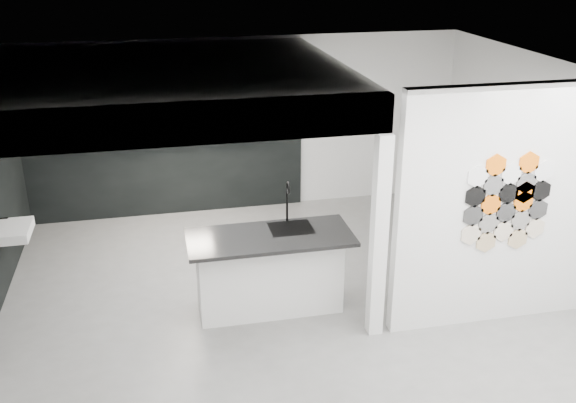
# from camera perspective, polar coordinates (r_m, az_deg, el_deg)

# --- Properties ---
(floor) EXTENTS (7.00, 6.00, 0.01)m
(floor) POSITION_cam_1_polar(r_m,az_deg,el_deg) (8.20, -0.24, -8.33)
(floor) COLOR slate
(partition_panel) EXTENTS (2.45, 0.15, 2.80)m
(partition_panel) POSITION_cam_1_polar(r_m,az_deg,el_deg) (7.49, 18.31, -0.60)
(partition_panel) COLOR silver
(partition_panel) RESTS_ON floor
(bay_clad_back) EXTENTS (4.40, 0.04, 2.35)m
(bay_clad_back) POSITION_cam_1_polar(r_m,az_deg,el_deg) (10.31, -10.88, 5.01)
(bay_clad_back) COLOR black
(bay_clad_back) RESTS_ON floor
(bulkhead) EXTENTS (4.40, 4.00, 0.40)m
(bulkhead) POSITION_cam_1_polar(r_m,az_deg,el_deg) (8.06, -11.03, 10.30)
(bulkhead) COLOR silver
(bulkhead) RESTS_ON corner_column
(corner_column) EXTENTS (0.16, 0.16, 2.35)m
(corner_column) POSITION_cam_1_polar(r_m,az_deg,el_deg) (7.00, 8.07, -3.29)
(corner_column) COLOR silver
(corner_column) RESTS_ON floor
(fascia_beam) EXTENTS (4.40, 0.16, 0.40)m
(fascia_beam) POSITION_cam_1_polar(r_m,az_deg,el_deg) (6.19, -10.37, 6.75)
(fascia_beam) COLOR silver
(fascia_beam) RESTS_ON corner_column
(wall_basin) EXTENTS (0.40, 0.60, 0.12)m
(wall_basin) POSITION_cam_1_polar(r_m,az_deg,el_deg) (8.57, -23.19, -2.43)
(wall_basin) COLOR silver
(wall_basin) RESTS_ON bay_clad_left
(display_shelf) EXTENTS (3.00, 0.15, 0.04)m
(display_shelf) POSITION_cam_1_polar(r_m,az_deg,el_deg) (10.18, -10.34, 5.56)
(display_shelf) COLOR black
(display_shelf) RESTS_ON bay_clad_back
(kitchen_island) EXTENTS (1.91, 0.85, 1.54)m
(kitchen_island) POSITION_cam_1_polar(r_m,az_deg,el_deg) (7.68, -1.69, -6.09)
(kitchen_island) COLOR silver
(kitchen_island) RESTS_ON floor
(stockpot) EXTENTS (0.25, 0.25, 0.16)m
(stockpot) POSITION_cam_1_polar(r_m,az_deg,el_deg) (10.18, -16.45, 5.60)
(stockpot) COLOR black
(stockpot) RESTS_ON display_shelf
(kettle) EXTENTS (0.24, 0.24, 0.17)m
(kettle) POSITION_cam_1_polar(r_m,az_deg,el_deg) (10.26, -3.16, 6.63)
(kettle) COLOR black
(kettle) RESTS_ON display_shelf
(glass_bowl) EXTENTS (0.16, 0.16, 0.10)m
(glass_bowl) POSITION_cam_1_polar(r_m,az_deg,el_deg) (10.28, -2.80, 6.48)
(glass_bowl) COLOR gray
(glass_bowl) RESTS_ON display_shelf
(glass_vase) EXTENTS (0.10, 0.10, 0.13)m
(glass_vase) POSITION_cam_1_polar(r_m,az_deg,el_deg) (10.28, -2.80, 6.56)
(glass_vase) COLOR gray
(glass_vase) RESTS_ON display_shelf
(bottle_dark) EXTENTS (0.08, 0.08, 0.18)m
(bottle_dark) POSITION_cam_1_polar(r_m,az_deg,el_deg) (10.14, -11.23, 6.09)
(bottle_dark) COLOR black
(bottle_dark) RESTS_ON display_shelf
(utensil_cup) EXTENTS (0.09, 0.09, 0.09)m
(utensil_cup) POSITION_cam_1_polar(r_m,az_deg,el_deg) (10.17, -14.98, 5.54)
(utensil_cup) COLOR black
(utensil_cup) RESTS_ON display_shelf
(hex_tile_cluster) EXTENTS (1.04, 0.02, 1.16)m
(hex_tile_cluster) POSITION_cam_1_polar(r_m,az_deg,el_deg) (7.40, 18.96, -0.09)
(hex_tile_cluster) COLOR beige
(hex_tile_cluster) RESTS_ON partition_panel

